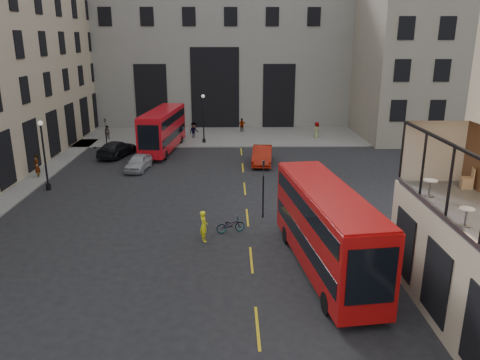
{
  "coord_description": "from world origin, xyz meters",
  "views": [
    {
      "loc": [
        -3.02,
        -16.19,
        11.2
      ],
      "look_at": [
        -2.51,
        10.51,
        3.0
      ],
      "focal_mm": 35.0,
      "sensor_mm": 36.0,
      "label": 1
    }
  ],
  "objects_px": {
    "car_b": "(262,155)",
    "cyclist": "(204,226)",
    "cafe_table_mid": "(466,214)",
    "cafe_table_far": "(430,186)",
    "traffic_light_far": "(106,133)",
    "cafe_chair_d": "(467,182)",
    "bus_far": "(163,128)",
    "bus_near": "(326,226)",
    "bicycle": "(231,225)",
    "street_lamp_b": "(204,122)",
    "traffic_light_near": "(263,182)",
    "pedestrian_d": "(317,130)",
    "pedestrian_b": "(194,130)",
    "pedestrian_c": "(242,126)",
    "car_a": "(138,162)",
    "pedestrian_e": "(37,167)",
    "pedestrian_a": "(108,133)",
    "street_lamp_a": "(45,160)"
  },
  "relations": [
    {
      "from": "cyclist",
      "to": "pedestrian_a",
      "type": "bearing_deg",
      "value": 7.72
    },
    {
      "from": "car_b",
      "to": "pedestrian_e",
      "type": "relative_size",
      "value": 2.53
    },
    {
      "from": "cyclist",
      "to": "pedestrian_e",
      "type": "height_order",
      "value": "pedestrian_e"
    },
    {
      "from": "cafe_table_mid",
      "to": "traffic_light_far",
      "type": "bearing_deg",
      "value": 125.65
    },
    {
      "from": "traffic_light_near",
      "to": "bicycle",
      "type": "bearing_deg",
      "value": -131.73
    },
    {
      "from": "pedestrian_b",
      "to": "cafe_chair_d",
      "type": "xyz_separation_m",
      "value": [
        14.95,
        -32.74,
        3.94
      ]
    },
    {
      "from": "cyclist",
      "to": "street_lamp_b",
      "type": "bearing_deg",
      "value": -13.39
    },
    {
      "from": "cyclist",
      "to": "cafe_chair_d",
      "type": "height_order",
      "value": "cafe_chair_d"
    },
    {
      "from": "traffic_light_near",
      "to": "traffic_light_far",
      "type": "height_order",
      "value": "same"
    },
    {
      "from": "bus_far",
      "to": "cyclist",
      "type": "relative_size",
      "value": 5.86
    },
    {
      "from": "pedestrian_d",
      "to": "car_b",
      "type": "bearing_deg",
      "value": 125.4
    },
    {
      "from": "cafe_chair_d",
      "to": "cafe_table_far",
      "type": "bearing_deg",
      "value": -153.82
    },
    {
      "from": "bicycle",
      "to": "pedestrian_d",
      "type": "height_order",
      "value": "pedestrian_d"
    },
    {
      "from": "bus_near",
      "to": "car_b",
      "type": "bearing_deg",
      "value": 94.96
    },
    {
      "from": "traffic_light_far",
      "to": "bus_near",
      "type": "distance_m",
      "value": 28.5
    },
    {
      "from": "traffic_light_far",
      "to": "bicycle",
      "type": "relative_size",
      "value": 2.2
    },
    {
      "from": "street_lamp_a",
      "to": "cafe_table_mid",
      "type": "bearing_deg",
      "value": -39.53
    },
    {
      "from": "traffic_light_far",
      "to": "street_lamp_a",
      "type": "relative_size",
      "value": 0.71
    },
    {
      "from": "traffic_light_near",
      "to": "traffic_light_far",
      "type": "relative_size",
      "value": 1.0
    },
    {
      "from": "cafe_table_mid",
      "to": "cafe_table_far",
      "type": "distance_m",
      "value": 3.31
    },
    {
      "from": "traffic_light_far",
      "to": "cafe_chair_d",
      "type": "xyz_separation_m",
      "value": [
        22.67,
        -24.19,
        2.47
      ]
    },
    {
      "from": "bus_near",
      "to": "street_lamp_b",
      "type": "bearing_deg",
      "value": 104.58
    },
    {
      "from": "car_a",
      "to": "pedestrian_b",
      "type": "height_order",
      "value": "pedestrian_b"
    },
    {
      "from": "bus_far",
      "to": "car_b",
      "type": "bearing_deg",
      "value": -28.93
    },
    {
      "from": "pedestrian_c",
      "to": "cafe_table_mid",
      "type": "distance_m",
      "value": 41.39
    },
    {
      "from": "cafe_table_far",
      "to": "cafe_chair_d",
      "type": "bearing_deg",
      "value": 26.18
    },
    {
      "from": "traffic_light_far",
      "to": "pedestrian_e",
      "type": "xyz_separation_m",
      "value": [
        -4.0,
        -6.9,
        -1.45
      ]
    },
    {
      "from": "car_b",
      "to": "pedestrian_c",
      "type": "bearing_deg",
      "value": 101.47
    },
    {
      "from": "pedestrian_b",
      "to": "pedestrian_d",
      "type": "relative_size",
      "value": 1.01
    },
    {
      "from": "bus_far",
      "to": "pedestrian_e",
      "type": "distance_m",
      "value": 13.25
    },
    {
      "from": "traffic_light_far",
      "to": "cafe_table_far",
      "type": "distance_m",
      "value": 32.64
    },
    {
      "from": "bus_near",
      "to": "traffic_light_far",
      "type": "bearing_deg",
      "value": 125.59
    },
    {
      "from": "cafe_chair_d",
      "to": "cafe_table_mid",
      "type": "bearing_deg",
      "value": -116.58
    },
    {
      "from": "bus_near",
      "to": "cafe_table_far",
      "type": "xyz_separation_m",
      "value": [
        3.93,
        -2.07,
        2.7
      ]
    },
    {
      "from": "bus_near",
      "to": "cafe_table_mid",
      "type": "xyz_separation_m",
      "value": [
        3.9,
        -5.38,
        2.66
      ]
    },
    {
      "from": "car_a",
      "to": "pedestrian_a",
      "type": "bearing_deg",
      "value": 122.72
    },
    {
      "from": "pedestrian_c",
      "to": "bus_far",
      "type": "bearing_deg",
      "value": 45.25
    },
    {
      "from": "bicycle",
      "to": "cafe_chair_d",
      "type": "height_order",
      "value": "cafe_chair_d"
    },
    {
      "from": "traffic_light_near",
      "to": "cyclist",
      "type": "bearing_deg",
      "value": -135.58
    },
    {
      "from": "car_b",
      "to": "cafe_chair_d",
      "type": "bearing_deg",
      "value": -64.26
    },
    {
      "from": "car_a",
      "to": "pedestrian_a",
      "type": "height_order",
      "value": "pedestrian_a"
    },
    {
      "from": "bus_far",
      "to": "bicycle",
      "type": "height_order",
      "value": "bus_far"
    },
    {
      "from": "traffic_light_near",
      "to": "car_a",
      "type": "bearing_deg",
      "value": 131.5
    },
    {
      "from": "car_b",
      "to": "cyclist",
      "type": "xyz_separation_m",
      "value": [
        -4.42,
        -16.82,
        0.1
      ]
    },
    {
      "from": "car_a",
      "to": "pedestrian_e",
      "type": "bearing_deg",
      "value": -155.57
    },
    {
      "from": "traffic_light_near",
      "to": "pedestrian_d",
      "type": "relative_size",
      "value": 2.02
    },
    {
      "from": "pedestrian_d",
      "to": "cafe_table_far",
      "type": "height_order",
      "value": "cafe_table_far"
    },
    {
      "from": "car_a",
      "to": "pedestrian_d",
      "type": "distance_m",
      "value": 22.17
    },
    {
      "from": "street_lamp_b",
      "to": "car_b",
      "type": "distance_m",
      "value": 10.6
    },
    {
      "from": "bus_far",
      "to": "pedestrian_e",
      "type": "relative_size",
      "value": 5.46
    }
  ]
}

